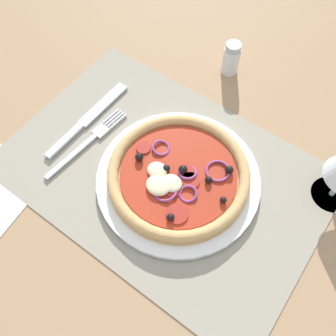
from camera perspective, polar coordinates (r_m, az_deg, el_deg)
The scene contains 7 objects.
ground_plane at distance 62.33cm, azimuth -0.65°, elevation -1.24°, with size 190.00×140.00×2.40cm, color #9E7A56.
placemat at distance 61.10cm, azimuth -0.66°, elevation -0.61°, with size 51.77×34.82×0.40cm, color gray.
plate at distance 59.58cm, azimuth 1.44°, elevation -1.90°, with size 26.47×26.47×1.01cm, color white.
pizza at distance 58.14cm, azimuth 1.45°, elevation -1.21°, with size 22.65×22.65×2.70cm.
fork at distance 65.38cm, azimuth -11.85°, elevation 4.33°, with size 3.00×18.06×0.44cm.
knife at distance 68.15cm, azimuth -12.18°, elevation 7.53°, with size 2.15×20.02×0.62cm.
pepper_shaker at distance 73.76cm, azimuth 9.73°, elevation 16.31°, with size 3.20×3.20×6.70cm.
Camera 1 is at (17.97, -23.69, 53.58)cm, focal length 39.47 mm.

